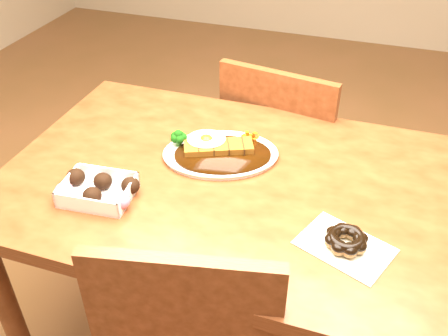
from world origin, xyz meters
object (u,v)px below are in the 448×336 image
(donut_box, at_px, (98,189))
(pon_de_ring, at_px, (346,241))
(table, at_px, (231,207))
(katsu_curry_plate, at_px, (219,151))
(chair_far, at_px, (285,156))

(donut_box, xyz_separation_m, pon_de_ring, (0.60, 0.02, -0.00))
(pon_de_ring, bearing_deg, table, 153.11)
(donut_box, bearing_deg, katsu_curry_plate, 49.73)
(table, height_order, donut_box, donut_box)
(donut_box, distance_m, pon_de_ring, 0.60)
(chair_far, distance_m, donut_box, 0.84)
(table, relative_size, katsu_curry_plate, 3.26)
(katsu_curry_plate, bearing_deg, donut_box, -130.27)
(donut_box, bearing_deg, chair_far, 65.29)
(table, height_order, pon_de_ring, pon_de_ring)
(chair_far, relative_size, katsu_curry_plate, 2.36)
(katsu_curry_plate, height_order, pon_de_ring, katsu_curry_plate)
(donut_box, relative_size, pon_de_ring, 0.86)
(table, xyz_separation_m, pon_de_ring, (0.32, -0.16, 0.12))
(katsu_curry_plate, xyz_separation_m, donut_box, (-0.22, -0.26, 0.01))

